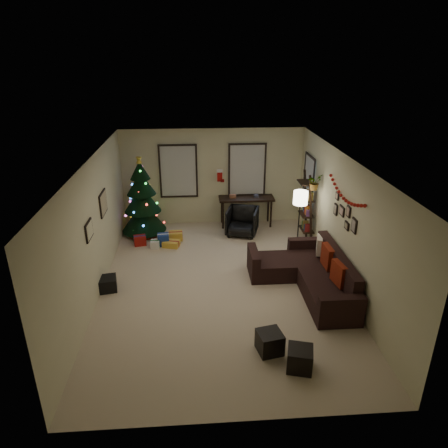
# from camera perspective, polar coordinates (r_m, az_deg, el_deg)

# --- Properties ---
(floor) EXTENTS (7.00, 7.00, 0.00)m
(floor) POSITION_cam_1_polar(r_m,az_deg,el_deg) (8.78, -0.37, -8.48)
(floor) COLOR beige
(floor) RESTS_ON ground
(ceiling) EXTENTS (7.00, 7.00, 0.00)m
(ceiling) POSITION_cam_1_polar(r_m,az_deg,el_deg) (7.73, -0.42, 8.87)
(ceiling) COLOR white
(ceiling) RESTS_ON floor
(wall_back) EXTENTS (5.00, 0.00, 5.00)m
(wall_back) POSITION_cam_1_polar(r_m,az_deg,el_deg) (11.46, -1.56, 6.56)
(wall_back) COLOR beige
(wall_back) RESTS_ON floor
(wall_front) EXTENTS (5.00, 0.00, 5.00)m
(wall_front) POSITION_cam_1_polar(r_m,az_deg,el_deg) (5.15, 2.28, -15.91)
(wall_front) COLOR beige
(wall_front) RESTS_ON floor
(wall_left) EXTENTS (0.00, 7.00, 7.00)m
(wall_left) POSITION_cam_1_polar(r_m,az_deg,el_deg) (8.39, -17.69, -0.83)
(wall_left) COLOR beige
(wall_left) RESTS_ON floor
(wall_right) EXTENTS (0.00, 7.00, 7.00)m
(wall_right) POSITION_cam_1_polar(r_m,az_deg,el_deg) (8.68, 16.31, 0.12)
(wall_right) COLOR beige
(wall_right) RESTS_ON floor
(window_back_left) EXTENTS (1.05, 0.06, 1.50)m
(window_back_left) POSITION_cam_1_polar(r_m,az_deg,el_deg) (11.37, -6.39, 7.34)
(window_back_left) COLOR #728CB2
(window_back_left) RESTS_ON wall_back
(window_back_right) EXTENTS (1.05, 0.06, 1.50)m
(window_back_right) POSITION_cam_1_polar(r_m,az_deg,el_deg) (11.45, 3.23, 7.56)
(window_back_right) COLOR #728CB2
(window_back_right) RESTS_ON wall_back
(window_right_wall) EXTENTS (0.06, 0.90, 1.30)m
(window_right_wall) POSITION_cam_1_polar(r_m,az_deg,el_deg) (10.90, 11.83, 6.04)
(window_right_wall) COLOR #728CB2
(window_right_wall) RESTS_ON wall_right
(christmas_tree) EXTENTS (1.18, 1.18, 2.19)m
(christmas_tree) POSITION_cam_1_polar(r_m,az_deg,el_deg) (11.04, -11.34, 3.05)
(christmas_tree) COLOR black
(christmas_tree) RESTS_ON floor
(presents) EXTENTS (1.30, 0.89, 0.30)m
(presents) POSITION_cam_1_polar(r_m,az_deg,el_deg) (10.69, -9.17, -2.05)
(presents) COLOR gold
(presents) RESTS_ON floor
(sofa) EXTENTS (1.81, 2.63, 0.85)m
(sofa) POSITION_cam_1_polar(r_m,az_deg,el_deg) (8.78, 11.94, -6.94)
(sofa) COLOR black
(sofa) RESTS_ON floor
(pillow_red_a) EXTENTS (0.19, 0.46, 0.44)m
(pillow_red_a) POSITION_cam_1_polar(r_m,az_deg,el_deg) (8.20, 15.71, -6.70)
(pillow_red_a) COLOR maroon
(pillow_red_a) RESTS_ON sofa
(pillow_red_b) EXTENTS (0.14, 0.47, 0.47)m
(pillow_red_b) POSITION_cam_1_polar(r_m,az_deg,el_deg) (8.79, 14.23, -4.44)
(pillow_red_b) COLOR maroon
(pillow_red_b) RESTS_ON sofa
(pillow_cream) EXTENTS (0.21, 0.40, 0.38)m
(pillow_cream) POSITION_cam_1_polar(r_m,az_deg,el_deg) (9.29, 13.16, -2.86)
(pillow_cream) COLOR beige
(pillow_cream) RESTS_ON sofa
(ottoman_near) EXTENTS (0.46, 0.46, 0.37)m
(ottoman_near) POSITION_cam_1_polar(r_m,az_deg,el_deg) (7.01, 6.40, -16.07)
(ottoman_near) COLOR black
(ottoman_near) RESTS_ON floor
(ottoman_far) EXTENTS (0.47, 0.47, 0.37)m
(ottoman_far) POSITION_cam_1_polar(r_m,az_deg,el_deg) (6.77, 10.54, -18.01)
(ottoman_far) COLOR black
(ottoman_far) RESTS_ON floor
(desk) EXTENTS (1.53, 0.55, 0.83)m
(desk) POSITION_cam_1_polar(r_m,az_deg,el_deg) (11.46, 3.14, 3.27)
(desk) COLOR black
(desk) RESTS_ON floor
(desk_chair) EXTENTS (0.89, 0.86, 0.75)m
(desk_chair) POSITION_cam_1_polar(r_m,az_deg,el_deg) (10.96, 2.56, 0.37)
(desk_chair) COLOR black
(desk_chair) RESTS_ON floor
(bookshelf) EXTENTS (0.30, 0.55, 1.88)m
(bookshelf) POSITION_cam_1_polar(r_m,az_deg,el_deg) (10.49, 11.53, 2.00)
(bookshelf) COLOR black
(bookshelf) RESTS_ON floor
(potted_plant) EXTENTS (0.57, 0.56, 0.48)m
(potted_plant) POSITION_cam_1_polar(r_m,az_deg,el_deg) (9.85, 12.54, 6.03)
(potted_plant) COLOR #4C4C4C
(potted_plant) RESTS_ON bookshelf
(floor_lamp) EXTENTS (0.34, 0.34, 1.59)m
(floor_lamp) POSITION_cam_1_polar(r_m,az_deg,el_deg) (9.74, 10.60, 3.04)
(floor_lamp) COLOR black
(floor_lamp) RESTS_ON floor
(art_map) EXTENTS (0.04, 0.60, 0.50)m
(art_map) POSITION_cam_1_polar(r_m,az_deg,el_deg) (9.13, -16.53, 2.80)
(art_map) COLOR black
(art_map) RESTS_ON wall_left
(art_abstract) EXTENTS (0.04, 0.45, 0.35)m
(art_abstract) POSITION_cam_1_polar(r_m,az_deg,el_deg) (7.94, -18.34, -0.85)
(art_abstract) COLOR black
(art_abstract) RESTS_ON wall_left
(gallery) EXTENTS (0.03, 1.25, 0.54)m
(gallery) POSITION_cam_1_polar(r_m,az_deg,el_deg) (8.53, 16.51, 1.30)
(gallery) COLOR black
(gallery) RESTS_ON wall_right
(garland) EXTENTS (0.08, 1.90, 0.30)m
(garland) POSITION_cam_1_polar(r_m,az_deg,el_deg) (8.39, 16.60, 4.07)
(garland) COLOR #A5140C
(garland) RESTS_ON wall_right
(stocking_left) EXTENTS (0.20, 0.05, 0.36)m
(stocking_left) POSITION_cam_1_polar(r_m,az_deg,el_deg) (11.45, -2.29, 7.45)
(stocking_left) COLOR #990F0C
(stocking_left) RESTS_ON wall_back
(stocking_right) EXTENTS (0.20, 0.05, 0.36)m
(stocking_right) POSITION_cam_1_polar(r_m,az_deg,el_deg) (11.27, -0.56, 6.80)
(stocking_right) COLOR #990F0C
(stocking_right) RESTS_ON wall_back
(storage_bin) EXTENTS (0.62, 0.47, 0.28)m
(storage_bin) POSITION_cam_1_polar(r_m,az_deg,el_deg) (8.89, -16.60, -8.08)
(storage_bin) COLOR black
(storage_bin) RESTS_ON floor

